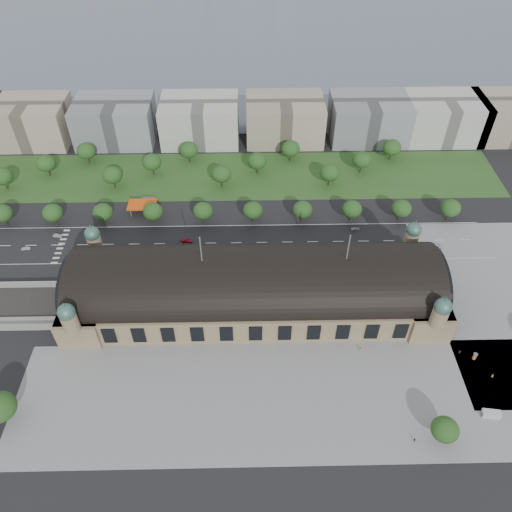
{
  "coord_description": "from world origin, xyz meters",
  "views": [
    {
      "loc": [
        -2.1,
        -135.69,
        157.54
      ],
      "look_at": [
        0.8,
        14.22,
        14.0
      ],
      "focal_mm": 35.0,
      "sensor_mm": 36.0,
      "label": 1
    }
  ],
  "objects_px": {
    "traffic_car_0": "(26,248)",
    "traffic_car_3": "(186,241)",
    "traffic_car_1": "(58,236)",
    "parked_car_2": "(96,263)",
    "van_south": "(490,414)",
    "parked_car_3": "(140,269)",
    "pedestrian_4": "(414,440)",
    "petrol_station": "(146,203)",
    "bus_mid": "(269,249)",
    "traffic_car_6": "(435,246)",
    "parked_car_5": "(194,268)",
    "parked_car_0": "(90,269)",
    "pedestrian_5": "(493,375)",
    "bus_west": "(204,255)",
    "advertising_column": "(475,356)",
    "parked_car_4": "(159,262)",
    "parked_car_1": "(132,262)",
    "pedestrian_0": "(360,349)",
    "pedestrian_2": "(460,352)",
    "traffic_car_4": "(277,254)",
    "parked_car_6": "(171,268)",
    "traffic_car_2": "(99,247)",
    "traffic_car_5": "(356,229)"
  },
  "relations": [
    {
      "from": "bus_mid",
      "to": "traffic_car_6",
      "type": "bearing_deg",
      "value": -88.6
    },
    {
      "from": "parked_car_0",
      "to": "pedestrian_2",
      "type": "xyz_separation_m",
      "value": [
        149.71,
        -47.07,
        0.31
      ]
    },
    {
      "from": "traffic_car_4",
      "to": "bus_mid",
      "type": "height_order",
      "value": "bus_mid"
    },
    {
      "from": "traffic_car_6",
      "to": "parked_car_5",
      "type": "height_order",
      "value": "traffic_car_6"
    },
    {
      "from": "traffic_car_3",
      "to": "parked_car_6",
      "type": "xyz_separation_m",
      "value": [
        -5.37,
        -17.9,
        -0.1
      ]
    },
    {
      "from": "petrol_station",
      "to": "parked_car_0",
      "type": "distance_m",
      "value": 48.07
    },
    {
      "from": "traffic_car_5",
      "to": "parked_car_0",
      "type": "relative_size",
      "value": 1.06
    },
    {
      "from": "traffic_car_2",
      "to": "pedestrian_0",
      "type": "bearing_deg",
      "value": 65.8
    },
    {
      "from": "traffic_car_3",
      "to": "parked_car_4",
      "type": "bearing_deg",
      "value": 140.87
    },
    {
      "from": "advertising_column",
      "to": "pedestrian_4",
      "type": "relative_size",
      "value": 1.91
    },
    {
      "from": "pedestrian_0",
      "to": "petrol_station",
      "type": "bearing_deg",
      "value": 117.95
    },
    {
      "from": "parked_car_3",
      "to": "pedestrian_2",
      "type": "height_order",
      "value": "pedestrian_2"
    },
    {
      "from": "parked_car_3",
      "to": "van_south",
      "type": "height_order",
      "value": "van_south"
    },
    {
      "from": "parked_car_2",
      "to": "van_south",
      "type": "bearing_deg",
      "value": 35.64
    },
    {
      "from": "pedestrian_2",
      "to": "pedestrian_5",
      "type": "xyz_separation_m",
      "value": [
        8.64,
        -10.59,
        0.04
      ]
    },
    {
      "from": "pedestrian_4",
      "to": "parked_car_2",
      "type": "bearing_deg",
      "value": -101.96
    },
    {
      "from": "pedestrian_0",
      "to": "parked_car_3",
      "type": "bearing_deg",
      "value": 135.06
    },
    {
      "from": "petrol_station",
      "to": "parked_car_0",
      "type": "relative_size",
      "value": 3.58
    },
    {
      "from": "petrol_station",
      "to": "parked_car_6",
      "type": "xyz_separation_m",
      "value": [
        17.06,
        -44.28,
        -2.23
      ]
    },
    {
      "from": "traffic_car_3",
      "to": "parked_car_6",
      "type": "height_order",
      "value": "traffic_car_3"
    },
    {
      "from": "traffic_car_5",
      "to": "parked_car_6",
      "type": "distance_m",
      "value": 89.84
    },
    {
      "from": "traffic_car_1",
      "to": "bus_west",
      "type": "distance_m",
      "value": 72.2
    },
    {
      "from": "advertising_column",
      "to": "parked_car_5",
      "type": "bearing_deg",
      "value": 155.4
    },
    {
      "from": "parked_car_5",
      "to": "van_south",
      "type": "distance_m",
      "value": 128.52
    },
    {
      "from": "parked_car_1",
      "to": "parked_car_2",
      "type": "distance_m",
      "value": 16.31
    },
    {
      "from": "bus_west",
      "to": "advertising_column",
      "type": "distance_m",
      "value": 119.06
    },
    {
      "from": "petrol_station",
      "to": "parked_car_6",
      "type": "distance_m",
      "value": 47.51
    },
    {
      "from": "parked_car_3",
      "to": "parked_car_6",
      "type": "relative_size",
      "value": 0.82
    },
    {
      "from": "petrol_station",
      "to": "van_south",
      "type": "height_order",
      "value": "petrol_station"
    },
    {
      "from": "parked_car_3",
      "to": "bus_west",
      "type": "xyz_separation_m",
      "value": [
        28.05,
        7.52,
        0.83
      ]
    },
    {
      "from": "traffic_car_1",
      "to": "pedestrian_4",
      "type": "distance_m",
      "value": 178.27
    },
    {
      "from": "parked_car_6",
      "to": "traffic_car_1",
      "type": "bearing_deg",
      "value": -138.0
    },
    {
      "from": "petrol_station",
      "to": "bus_mid",
      "type": "height_order",
      "value": "petrol_station"
    },
    {
      "from": "traffic_car_4",
      "to": "traffic_car_3",
      "type": "bearing_deg",
      "value": -99.26
    },
    {
      "from": "bus_west",
      "to": "traffic_car_5",
      "type": "bearing_deg",
      "value": -80.4
    },
    {
      "from": "traffic_car_1",
      "to": "traffic_car_3",
      "type": "distance_m",
      "value": 61.85
    },
    {
      "from": "parked_car_5",
      "to": "traffic_car_4",
      "type": "bearing_deg",
      "value": 77.16
    },
    {
      "from": "parked_car_0",
      "to": "pedestrian_5",
      "type": "xyz_separation_m",
      "value": [
        158.35,
        -57.67,
        0.35
      ]
    },
    {
      "from": "traffic_car_0",
      "to": "traffic_car_3",
      "type": "bearing_deg",
      "value": 85.4
    },
    {
      "from": "pedestrian_0",
      "to": "pedestrian_2",
      "type": "bearing_deg",
      "value": -20.95
    },
    {
      "from": "petrol_station",
      "to": "traffic_car_4",
      "type": "distance_m",
      "value": 74.1
    },
    {
      "from": "petrol_station",
      "to": "parked_car_2",
      "type": "distance_m",
      "value": 43.8
    },
    {
      "from": "parked_car_5",
      "to": "advertising_column",
      "type": "relative_size",
      "value": 1.66
    },
    {
      "from": "parked_car_0",
      "to": "bus_west",
      "type": "xyz_separation_m",
      "value": [
        49.88,
        7.52,
        0.87
      ]
    },
    {
      "from": "parked_car_2",
      "to": "pedestrian_4",
      "type": "distance_m",
      "value": 149.21
    },
    {
      "from": "parked_car_2",
      "to": "advertising_column",
      "type": "bearing_deg",
      "value": 43.4
    },
    {
      "from": "petrol_station",
      "to": "parked_car_2",
      "type": "height_order",
      "value": "petrol_station"
    },
    {
      "from": "parked_car_6",
      "to": "pedestrian_5",
      "type": "height_order",
      "value": "pedestrian_5"
    },
    {
      "from": "pedestrian_5",
      "to": "parked_car_0",
      "type": "bearing_deg",
      "value": -116.19
    },
    {
      "from": "traffic_car_2",
      "to": "parked_car_0",
      "type": "distance_m",
      "value": 14.33
    }
  ]
}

